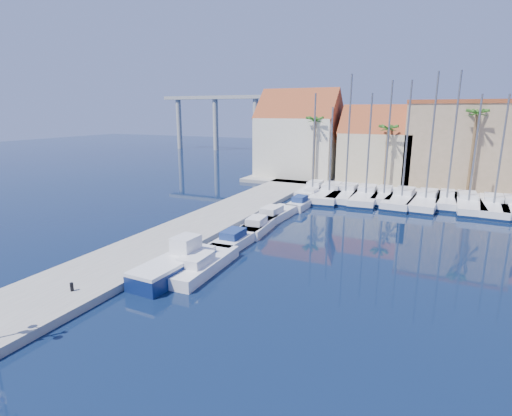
% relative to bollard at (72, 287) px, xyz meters
% --- Properties ---
extents(ground, '(260.00, 260.00, 0.00)m').
position_rel_bollard_xyz_m(ground, '(7.88, -1.31, -0.75)').
color(ground, black).
rests_on(ground, ground).
extents(quay_west, '(6.00, 77.00, 0.50)m').
position_rel_bollard_xyz_m(quay_west, '(-1.12, 12.19, -0.50)').
color(quay_west, gray).
rests_on(quay_west, ground).
extents(shore_north, '(54.00, 16.00, 0.50)m').
position_rel_bollard_xyz_m(shore_north, '(17.88, 46.69, -0.50)').
color(shore_north, gray).
rests_on(shore_north, ground).
extents(bollard, '(0.20, 0.20, 0.50)m').
position_rel_bollard_xyz_m(bollard, '(0.00, 0.00, 0.00)').
color(bollard, black).
rests_on(bollard, quay_west).
extents(fishing_boat, '(2.51, 6.80, 2.35)m').
position_rel_bollard_xyz_m(fishing_boat, '(3.34, 5.45, 0.03)').
color(fishing_boat, '#0D1D4F').
rests_on(fishing_boat, ground).
extents(motorboat_west_0, '(2.52, 7.09, 1.40)m').
position_rel_bollard_xyz_m(motorboat_west_0, '(4.55, 6.63, -0.24)').
color(motorboat_west_0, white).
rests_on(motorboat_west_0, ground).
extents(motorboat_west_1, '(2.01, 6.17, 1.40)m').
position_rel_bollard_xyz_m(motorboat_west_1, '(4.12, 12.56, -0.24)').
color(motorboat_west_1, white).
rests_on(motorboat_west_1, ground).
extents(motorboat_west_2, '(2.49, 6.33, 1.40)m').
position_rel_bollard_xyz_m(motorboat_west_2, '(4.11, 16.89, -0.24)').
color(motorboat_west_2, white).
rests_on(motorboat_west_2, ground).
extents(motorboat_west_3, '(2.59, 7.01, 1.40)m').
position_rel_bollard_xyz_m(motorboat_west_3, '(3.89, 21.14, -0.24)').
color(motorboat_west_3, white).
rests_on(motorboat_west_3, ground).
extents(motorboat_west_4, '(1.88, 5.64, 1.40)m').
position_rel_bollard_xyz_m(motorboat_west_4, '(4.71, 27.11, -0.24)').
color(motorboat_west_4, white).
rests_on(motorboat_west_4, ground).
extents(motorboat_west_5, '(2.07, 5.73, 1.40)m').
position_rel_bollard_xyz_m(motorboat_west_5, '(4.57, 31.91, -0.24)').
color(motorboat_west_5, white).
rests_on(motorboat_west_5, ground).
extents(sailboat_0, '(2.60, 9.18, 12.71)m').
position_rel_bollard_xyz_m(sailboat_0, '(3.81, 34.72, -0.15)').
color(sailboat_0, white).
rests_on(sailboat_0, ground).
extents(sailboat_1, '(3.99, 11.97, 11.04)m').
position_rel_bollard_xyz_m(sailboat_1, '(6.24, 33.88, -0.20)').
color(sailboat_1, white).
rests_on(sailboat_1, ground).
extents(sailboat_2, '(2.92, 10.62, 14.76)m').
position_rel_bollard_xyz_m(sailboat_2, '(8.26, 34.19, -0.15)').
color(sailboat_2, white).
rests_on(sailboat_2, ground).
extents(sailboat_3, '(3.44, 11.08, 12.59)m').
position_rel_bollard_xyz_m(sailboat_3, '(10.67, 34.11, -0.18)').
color(sailboat_3, white).
rests_on(sailboat_3, ground).
extents(sailboat_4, '(2.28, 8.40, 13.97)m').
position_rel_bollard_xyz_m(sailboat_4, '(12.70, 34.79, -0.11)').
color(sailboat_4, white).
rests_on(sailboat_4, ground).
extents(sailboat_5, '(3.83, 11.28, 13.89)m').
position_rel_bollard_xyz_m(sailboat_5, '(14.86, 34.25, -0.17)').
color(sailboat_5, white).
rests_on(sailboat_5, ground).
extents(sailboat_6, '(3.71, 11.00, 14.72)m').
position_rel_bollard_xyz_m(sailboat_6, '(17.43, 34.23, -0.15)').
color(sailboat_6, white).
rests_on(sailboat_6, ground).
extents(sailboat_7, '(2.38, 8.25, 14.84)m').
position_rel_bollard_xyz_m(sailboat_7, '(19.58, 35.21, -0.08)').
color(sailboat_7, white).
rests_on(sailboat_7, ground).
extents(sailboat_8, '(3.29, 10.58, 12.33)m').
position_rel_bollard_xyz_m(sailboat_8, '(21.72, 34.67, -0.18)').
color(sailboat_8, white).
rests_on(sailboat_8, ground).
extents(sailboat_9, '(3.28, 10.32, 12.28)m').
position_rel_bollard_xyz_m(sailboat_9, '(24.19, 34.40, -0.17)').
color(sailboat_9, white).
rests_on(sailboat_9, ground).
extents(building_0, '(12.30, 9.00, 13.50)m').
position_rel_bollard_xyz_m(building_0, '(-2.12, 45.69, 5.77)').
color(building_0, beige).
rests_on(building_0, shore_north).
extents(building_1, '(10.30, 8.00, 11.00)m').
position_rel_bollard_xyz_m(building_1, '(9.88, 45.69, 4.54)').
color(building_1, '#C7B58C').
rests_on(building_1, shore_north).
extents(building_2, '(14.20, 10.20, 11.50)m').
position_rel_bollard_xyz_m(building_2, '(20.88, 46.69, 5.51)').
color(building_2, '#98815E').
rests_on(building_2, shore_north).
extents(palm_0, '(2.60, 2.60, 10.15)m').
position_rel_bollard_xyz_m(palm_0, '(1.88, 40.69, 8.33)').
color(palm_0, brown).
rests_on(palm_0, shore_north).
extents(palm_1, '(2.60, 2.60, 9.15)m').
position_rel_bollard_xyz_m(palm_1, '(11.88, 40.69, 7.38)').
color(palm_1, brown).
rests_on(palm_1, shore_north).
extents(palm_2, '(2.60, 2.60, 11.15)m').
position_rel_bollard_xyz_m(palm_2, '(21.88, 40.69, 9.27)').
color(palm_2, brown).
rests_on(palm_2, shore_north).
extents(viaduct, '(48.00, 2.20, 14.45)m').
position_rel_bollard_xyz_m(viaduct, '(-31.19, 80.69, 9.50)').
color(viaduct, '#9E9E99').
rests_on(viaduct, ground).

